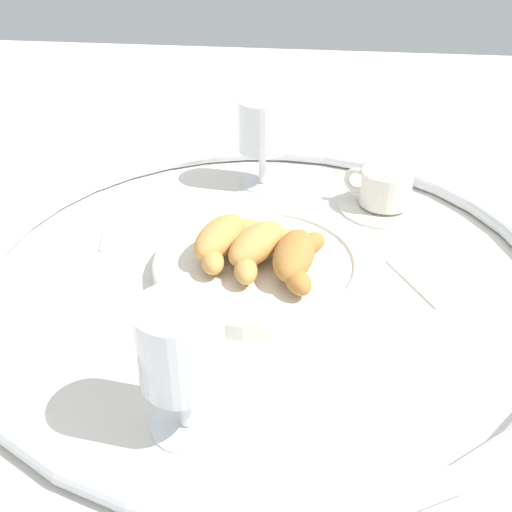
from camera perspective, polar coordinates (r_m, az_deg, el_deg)
The scene contains 11 objects.
ground_plane at distance 0.78m, azimuth 0.70°, elevation -1.71°, with size 2.20×2.20×0.00m, color silver.
table_chrome_rim at distance 0.77m, azimuth 0.71°, elevation -0.98°, with size 0.73×0.73×0.02m, color silver.
pastry_plate at distance 0.77m, azimuth 0.00°, elevation -1.07°, with size 0.26×0.26×0.02m.
croissant_large at distance 0.77m, azimuth -3.19°, elevation 1.61°, with size 0.13×0.09×0.04m.
croissant_small at distance 0.75m, azimuth 0.20°, elevation 0.77°, with size 0.12×0.10×0.04m.
croissant_extra at distance 0.73m, azimuth 3.80°, elevation -0.04°, with size 0.14×0.07×0.04m.
coffee_cup_near at distance 0.94m, azimuth 11.92°, elevation 5.86°, with size 0.14×0.14×0.06m.
juice_glass_left at distance 0.96m, azimuth 0.62°, elevation 11.79°, with size 0.08×0.08×0.14m.
juice_glass_right at distance 0.53m, azimuth -7.05°, elevation -8.80°, with size 0.08×0.08×0.14m.
sugar_packet at distance 0.86m, azimuth -13.14°, elevation 1.51°, with size 0.05×0.03×0.01m, color white.
folded_napkin at distance 0.81m, azimuth 17.37°, elevation -1.53°, with size 0.11×0.11×0.01m, color silver.
Camera 1 is at (0.63, 0.07, 0.44)m, focal length 42.76 mm.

